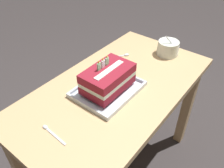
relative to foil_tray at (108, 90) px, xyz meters
The scene contains 7 objects.
ground_plane 0.75m from the foil_tray, 10.04° to the right, with size 8.00×8.00×0.00m, color #383333.
dining_table 0.14m from the foil_tray, 10.04° to the right, with size 1.14×0.61×0.74m.
foil_tray is the anchor object (origin of this frame).
birthday_cake 0.07m from the foil_tray, 90.00° to the left, with size 0.25×0.16×0.16m.
bowl_stack 0.51m from the foil_tray, ahead, with size 0.13×0.13×0.13m.
serving_spoon_near_tray 0.35m from the foil_tray, 22.92° to the left, with size 0.12×0.09×0.01m.
serving_spoon_by_bowls 0.36m from the foil_tray, behind, with size 0.02×0.15×0.01m.
Camera 1 is at (-0.75, -0.57, 1.51)m, focal length 37.61 mm.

